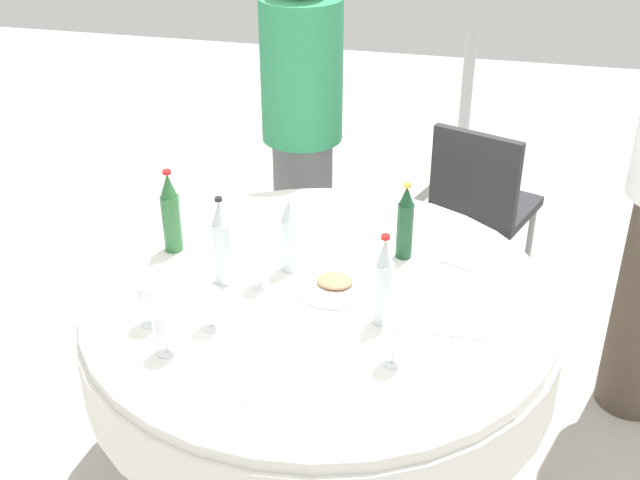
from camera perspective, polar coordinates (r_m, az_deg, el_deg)
The scene contains 20 objects.
ground_plane at distance 3.12m, azimuth -0.00°, elevation -15.05°, with size 10.00×10.00×0.00m, color #B7B2A8.
dining_table at distance 2.73m, azimuth -0.00°, elevation -6.15°, with size 1.54×1.54×0.74m.
bottle_green_rear at distance 2.85m, azimuth -10.26°, elevation 1.81°, with size 0.07×0.07×0.30m.
bottle_clear_south at distance 2.64m, azimuth -6.82°, elevation -0.26°, with size 0.06×0.06×0.31m.
bottle_clear_outer at distance 2.71m, azimuth -2.15°, elevation 0.27°, with size 0.06×0.06×0.27m.
bottle_clear_far at distance 2.44m, azimuth 4.41°, elevation -2.96°, with size 0.06×0.06×0.30m.
bottle_dark_green_mid at distance 2.79m, azimuth 5.90°, elevation 1.16°, with size 0.06×0.06×0.28m.
wine_glass_far at distance 2.62m, azimuth -4.20°, elevation -1.03°, with size 0.06×0.06×0.16m.
wine_glass_mid at distance 2.49m, azimuth -11.79°, elevation -3.71°, with size 0.07×0.07×0.14m.
wine_glass_inner at distance 2.30m, azimuth 5.11°, elevation -6.50°, with size 0.06×0.06×0.15m.
wine_glass_front at distance 2.37m, azimuth -10.69°, elevation -5.78°, with size 0.07×0.07×0.14m.
wine_glass_east at distance 2.46m, azimuth -7.61°, elevation -4.26°, with size 0.06×0.06×0.13m.
plate_east at distance 2.66m, azimuth 1.03°, elevation -3.10°, with size 0.26×0.26×0.04m.
plate_left at distance 2.96m, azimuth 2.48°, elevation 0.47°, with size 0.20×0.20×0.02m.
fork_south at distance 2.29m, azimuth -4.28°, elevation -9.67°, with size 0.18×0.02×0.01m, color silver.
spoon_outer at distance 3.17m, azimuth -0.99°, elevation 2.47°, with size 0.18×0.02×0.01m, color silver.
fork_far at distance 2.48m, azimuth 9.33°, elevation -6.50°, with size 0.18×0.02×0.01m, color silver.
folded_napkin at distance 2.86m, azimuth 9.76°, elevation -1.06°, with size 0.12×0.12×0.02m, color white.
person_rear at distance 3.53m, azimuth -1.24°, elevation 7.66°, with size 0.34×0.34×1.65m.
chair_inner at distance 3.77m, azimuth 11.04°, elevation 2.76°, with size 0.52×0.52×0.87m.
Camera 1 is at (-0.49, 2.16, 2.20)m, focal length 46.36 mm.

